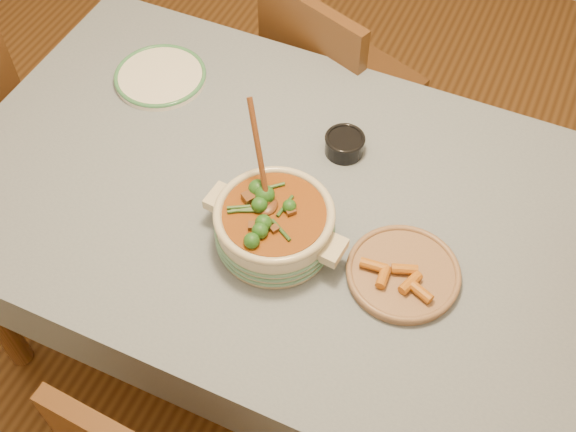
# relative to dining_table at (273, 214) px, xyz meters

# --- Properties ---
(floor) EXTENTS (4.50, 4.50, 0.00)m
(floor) POSITION_rel_dining_table_xyz_m (0.00, 0.00, -0.66)
(floor) COLOR #4B2C15
(floor) RESTS_ON ground
(dining_table) EXTENTS (1.68, 1.08, 0.76)m
(dining_table) POSITION_rel_dining_table_xyz_m (0.00, 0.00, 0.00)
(dining_table) COLOR brown
(dining_table) RESTS_ON floor
(stew_casserole) EXTENTS (0.36, 0.30, 0.34)m
(stew_casserole) POSITION_rel_dining_table_xyz_m (0.07, -0.13, 0.16)
(stew_casserole) COLOR beige
(stew_casserole) RESTS_ON dining_table
(white_plate) EXTENTS (0.27, 0.27, 0.02)m
(white_plate) POSITION_rel_dining_table_xyz_m (-0.48, 0.25, 0.10)
(white_plate) COLOR white
(white_plate) RESTS_ON dining_table
(condiment_bowl) EXTENTS (0.13, 0.13, 0.06)m
(condiment_bowl) POSITION_rel_dining_table_xyz_m (0.11, 0.21, 0.12)
(condiment_bowl) COLOR black
(condiment_bowl) RESTS_ON dining_table
(fried_plate) EXTENTS (0.34, 0.34, 0.05)m
(fried_plate) POSITION_rel_dining_table_xyz_m (0.38, -0.10, 0.11)
(fried_plate) COLOR #936B51
(fried_plate) RESTS_ON dining_table
(chair_far) EXTENTS (0.54, 0.54, 0.90)m
(chair_far) POSITION_rel_dining_table_xyz_m (-0.11, 0.69, -0.16)
(chair_far) COLOR #56311A
(chair_far) RESTS_ON floor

